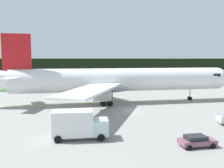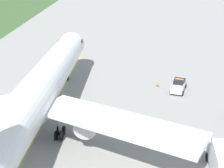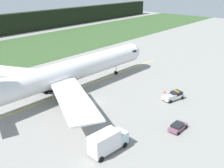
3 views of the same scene
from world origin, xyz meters
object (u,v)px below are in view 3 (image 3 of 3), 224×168
at_px(ops_pickup_truck, 174,96).
at_px(catering_truck, 107,141).
at_px(staff_car, 178,126).
at_px(apron_cone, 164,91).
at_px(airliner, 64,73).

xyz_separation_m(ops_pickup_truck, catering_truck, (-24.09, -1.17, 0.98)).
xyz_separation_m(catering_truck, staff_car, (12.94, -5.49, -1.19)).
height_order(catering_truck, apron_cone, catering_truck).
distance_m(ops_pickup_truck, catering_truck, 24.14).
bearing_deg(apron_cone, ops_pickup_truck, -118.13).
height_order(ops_pickup_truck, staff_car, ops_pickup_truck).
relative_size(catering_truck, staff_car, 1.71).
bearing_deg(staff_car, airliner, 95.82).
distance_m(airliner, catering_truck, 24.87).
height_order(airliner, apron_cone, airliner).
height_order(airliner, staff_car, airliner).
bearing_deg(airliner, apron_cone, -48.36).
bearing_deg(airliner, ops_pickup_truck, -56.72).
relative_size(ops_pickup_truck, catering_truck, 0.82).
bearing_deg(staff_car, ops_pickup_truck, 30.82).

